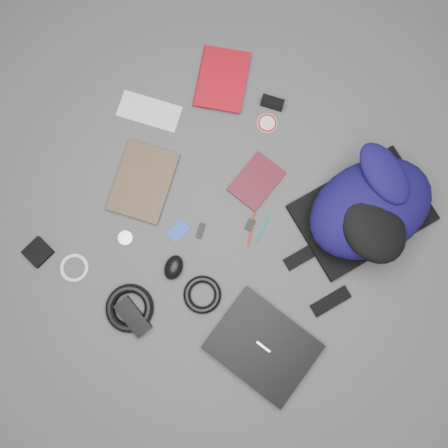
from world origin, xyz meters
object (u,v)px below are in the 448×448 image
Objects in this scene: backpack at (370,208)px; power_brick at (133,317)px; textbook_red at (198,76)px; laptop at (263,346)px; mouse at (174,267)px; comic_book at (117,174)px; pouch at (38,252)px; dvd_case at (256,181)px; compact_camera at (272,103)px.

backpack reaches higher than power_brick.
textbook_red is 0.95m from power_brick.
mouse is at bearing 176.35° from laptop.
textbook_red is 0.50m from comic_book.
laptop is at bearing -66.56° from textbook_red.
backpack is at bearing 42.72° from pouch.
power_brick is (-0.07, -0.67, 0.01)m from dvd_case.
backpack is 0.83m from textbook_red.
dvd_case is 0.45m from mouse.
backpack reaches higher than textbook_red.
compact_camera and mouse have the same top height.
laptop is at bearing 37.62° from power_brick.
backpack is at bearing 7.84° from comic_book.
backpack reaches higher than laptop.
mouse reaches higher than pouch.
laptop and power_brick have the same top height.
laptop is 0.89m from pouch.
power_brick is at bearing -64.73° from comic_book.
textbook_red is 0.91m from pouch.
laptop is 4.01× the size of compact_camera.
mouse is (-0.42, 0.04, 0.01)m from laptop.
compact_camera is 1.04m from pouch.
pouch is (-0.89, -0.82, -0.10)m from backpack.
textbook_red reaches higher than dvd_case.
power_brick is 0.43m from pouch.
power_brick is at bearing 2.76° from pouch.
dvd_case is 2.07× the size of mouse.
power_brick is at bearing -104.94° from compact_camera.
power_brick is at bearing -109.16° from mouse.
comic_book is at bearing 82.04° from pouch.
comic_book is at bearing 167.90° from laptop.
pouch is (-0.44, -0.25, -0.01)m from mouse.
power_brick reaches higher than dvd_case.
backpack is 3.54× the size of power_brick.
compact_camera reaches higher than pouch.
backpack reaches higher than mouse.
pouch is at bearing -116.67° from comic_book.
backpack reaches higher than dvd_case.
compact_camera is 0.96m from power_brick.
dvd_case is at bearing 54.09° from pouch.
compact_camera is 0.60× the size of power_brick.
pouch is (-0.87, -0.21, -0.01)m from laptop.
laptop is at bearing -20.88° from mouse.
compact_camera is at bearing 117.12° from dvd_case.
pouch is at bearing -122.72° from dvd_case.
compact_camera is at bearing -11.86° from textbook_red.
textbook_red is at bearing -160.98° from backpack.
dvd_case is at bearing 128.84° from laptop.
dvd_case is (0.44, 0.28, -0.00)m from comic_book.
backpack is 2.67× the size of dvd_case.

